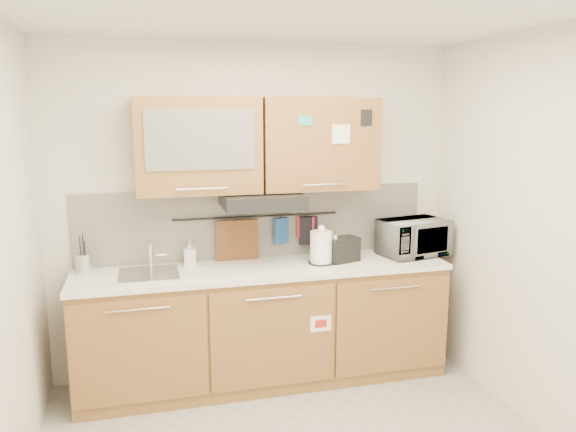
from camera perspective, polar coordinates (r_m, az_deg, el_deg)
ceiling at (r=2.99m, az=2.47°, el=20.64°), size 3.20×3.20×0.00m
wall_back at (r=4.47m, az=-3.30°, el=0.58°), size 3.20×0.00×3.20m
wall_right at (r=3.82m, az=25.92°, el=-2.22°), size 0.00×3.00×3.00m
base_cabinet at (r=4.43m, az=-2.37°, el=-11.57°), size 2.80×0.64×0.88m
countertop at (r=4.27m, az=-2.42°, el=-5.42°), size 2.82×0.62×0.04m
backsplash at (r=4.48m, az=-3.25°, el=-0.70°), size 2.80×0.02×0.56m
upper_cabinets at (r=4.24m, az=-2.96°, el=7.25°), size 1.82×0.37×0.70m
range_hood at (r=4.21m, az=-2.64°, el=1.61°), size 0.60×0.46×0.10m
sink at (r=4.19m, az=-13.95°, el=-5.69°), size 0.42×0.40×0.26m
utensil_rail at (r=4.43m, az=-3.16°, el=-0.04°), size 1.30×0.02×0.02m
utensil_crock at (r=4.33m, az=-20.02°, el=-4.52°), size 0.14×0.14×0.29m
kettle at (r=4.32m, az=3.41°, el=-3.28°), size 0.22×0.19×0.30m
toaster at (r=4.40m, az=5.54°, el=-3.38°), size 0.28×0.22×0.19m
microwave at (r=4.68m, az=12.61°, el=-2.14°), size 0.59×0.45×0.29m
soap_bottle at (r=4.33m, az=-9.95°, el=-3.72°), size 0.09×0.10×0.20m
cutting_board at (r=4.44m, az=-5.20°, el=-3.04°), size 0.33×0.03×0.41m
oven_mitt at (r=4.48m, az=-0.70°, el=-1.52°), size 0.13×0.07×0.21m
dark_pouch at (r=4.54m, az=2.08°, el=-1.48°), size 0.15×0.05×0.23m
pot_holder at (r=4.53m, az=1.80°, el=-1.15°), size 0.14×0.05×0.17m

